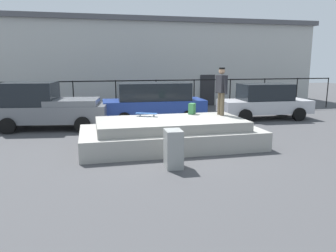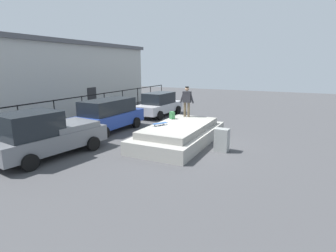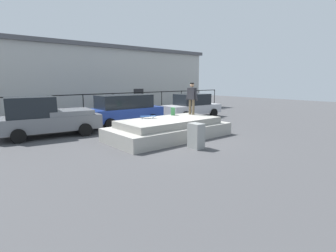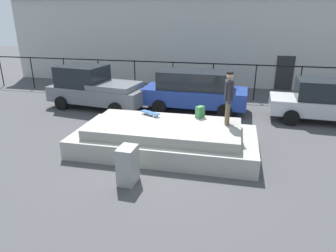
# 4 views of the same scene
# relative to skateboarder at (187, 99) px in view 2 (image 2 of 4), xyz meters

# --- Properties ---
(ground_plane) EXTENTS (60.00, 60.00, 0.00)m
(ground_plane) POSITION_rel_skateboarder_xyz_m (-2.10, -0.77, -1.90)
(ground_plane) COLOR #424244
(concrete_ledge) EXTENTS (5.91, 2.87, 0.92)m
(concrete_ledge) POSITION_rel_skateboarder_xyz_m (-1.97, -0.45, -1.47)
(concrete_ledge) COLOR #9E9B93
(concrete_ledge) RESTS_ON ground_plane
(skateboarder) EXTENTS (0.28, 0.82, 1.68)m
(skateboarder) POSITION_rel_skateboarder_xyz_m (0.00, 0.00, 0.00)
(skateboarder) COLOR brown
(skateboarder) RESTS_ON concrete_ledge
(skateboard) EXTENTS (0.78, 0.53, 0.12)m
(skateboard) POSITION_rel_skateboarder_xyz_m (-2.65, 0.30, -0.87)
(skateboard) COLOR #264C8C
(skateboard) RESTS_ON concrete_ledge
(backpack) EXTENTS (0.33, 0.34, 0.39)m
(backpack) POSITION_rel_skateboarder_xyz_m (-0.93, 0.46, -0.78)
(backpack) COLOR #33723F
(backpack) RESTS_ON concrete_ledge
(car_grey_pickup_near) EXTENTS (4.91, 2.62, 1.97)m
(car_grey_pickup_near) POSITION_rel_skateboarder_xyz_m (-6.37, 3.70, -0.94)
(car_grey_pickup_near) COLOR slate
(car_grey_pickup_near) RESTS_ON ground_plane
(car_blue_hatchback_mid) EXTENTS (4.77, 2.15, 1.85)m
(car_blue_hatchback_mid) POSITION_rel_skateboarder_xyz_m (-1.63, 4.21, -0.92)
(car_blue_hatchback_mid) COLOR navy
(car_blue_hatchback_mid) RESTS_ON ground_plane
(car_silver_sedan_far) EXTENTS (4.54, 2.18, 1.75)m
(car_silver_sedan_far) POSITION_rel_skateboarder_xyz_m (3.93, 3.85, -1.02)
(car_silver_sedan_far) COLOR #B7B7BC
(car_silver_sedan_far) RESTS_ON ground_plane
(utility_box) EXTENTS (0.47, 0.62, 1.03)m
(utility_box) POSITION_rel_skateboarder_xyz_m (-2.44, -2.69, -1.38)
(utility_box) COLOR gray
(utility_box) RESTS_ON ground_plane
(fence_row) EXTENTS (24.06, 0.06, 1.86)m
(fence_row) POSITION_rel_skateboarder_xyz_m (-2.10, 6.75, -0.59)
(fence_row) COLOR black
(fence_row) RESTS_ON ground_plane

